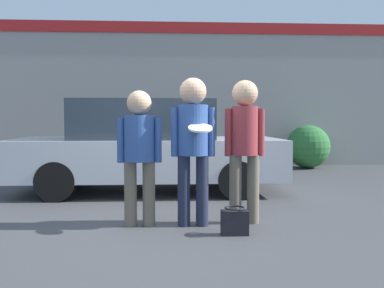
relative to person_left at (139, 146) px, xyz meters
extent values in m
plane|color=#3F3F42|center=(0.31, -0.02, -0.96)|extent=(56.00, 56.00, 0.00)
cube|color=gray|center=(0.31, 6.78, 1.01)|extent=(24.00, 0.18, 3.95)
cube|color=#B21E1E|center=(0.31, 6.67, 2.84)|extent=(24.00, 0.04, 0.30)
cylinder|color=#665B4C|center=(-0.11, 0.00, -0.57)|extent=(0.15, 0.15, 0.78)
cylinder|color=#665B4C|center=(0.11, 0.00, -0.57)|extent=(0.15, 0.15, 0.78)
cylinder|color=#2D4C8C|center=(0.00, 0.00, 0.09)|extent=(0.36, 0.36, 0.55)
cylinder|color=#2D4C8C|center=(-0.22, 0.00, 0.07)|extent=(0.09, 0.09, 0.54)
cylinder|color=#2D4C8C|center=(0.22, 0.00, 0.07)|extent=(0.09, 0.09, 0.54)
sphere|color=tan|center=(0.00, 0.00, 0.51)|extent=(0.29, 0.29, 0.29)
cylinder|color=#1E2338|center=(0.53, -0.04, -0.54)|extent=(0.15, 0.15, 0.85)
cylinder|color=#1E2338|center=(0.75, -0.04, -0.54)|extent=(0.15, 0.15, 0.85)
cylinder|color=#2D4C8C|center=(0.64, -0.04, 0.19)|extent=(0.36, 0.36, 0.60)
cylinder|color=#2D4C8C|center=(0.42, -0.04, 0.17)|extent=(0.09, 0.09, 0.59)
cylinder|color=#2D4C8C|center=(0.86, -0.04, 0.17)|extent=(0.09, 0.09, 0.59)
sphere|color=tan|center=(0.64, -0.04, 0.65)|extent=(0.32, 0.32, 0.32)
cylinder|color=silver|center=(0.71, -0.30, 0.22)|extent=(0.28, 0.27, 0.11)
cylinder|color=#665B4C|center=(1.17, 0.07, -0.54)|extent=(0.15, 0.15, 0.85)
cylinder|color=#665B4C|center=(1.39, 0.07, -0.54)|extent=(0.15, 0.15, 0.85)
cylinder|color=maroon|center=(1.28, 0.07, 0.18)|extent=(0.32, 0.32, 0.60)
cylinder|color=maroon|center=(1.08, 0.07, 0.16)|extent=(0.09, 0.09, 0.58)
cylinder|color=maroon|center=(1.48, 0.07, 0.16)|extent=(0.09, 0.09, 0.58)
sphere|color=tan|center=(1.28, 0.07, 0.64)|extent=(0.32, 0.32, 0.32)
cube|color=#B7BABF|center=(0.02, 2.50, -0.36)|extent=(4.62, 1.94, 0.68)
cube|color=#28333D|center=(-0.08, 2.50, 0.32)|extent=(2.40, 1.67, 0.68)
cylinder|color=black|center=(1.45, 3.37, -0.65)|extent=(0.63, 0.22, 0.63)
cylinder|color=black|center=(1.45, 1.63, -0.65)|extent=(0.63, 0.22, 0.63)
cylinder|color=black|center=(-1.42, 3.37, -0.65)|extent=(0.63, 0.22, 0.63)
cylinder|color=black|center=(-1.42, 1.63, -0.65)|extent=(0.63, 0.22, 0.63)
sphere|color=#2D6B33|center=(4.08, 6.02, -0.39)|extent=(1.15, 1.15, 1.15)
cube|color=black|center=(1.08, -0.48, -0.83)|extent=(0.30, 0.14, 0.27)
torus|color=black|center=(1.08, -0.48, -0.66)|extent=(0.23, 0.23, 0.02)
camera|label=1|loc=(0.33, -5.12, 0.31)|focal=40.00mm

